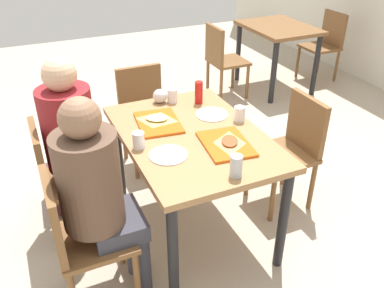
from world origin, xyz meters
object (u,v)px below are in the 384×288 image
at_px(chair_near_left, 59,174).
at_px(person_in_brown_jacket, 98,190).
at_px(tray_red_near, 158,122).
at_px(background_table, 278,37).
at_px(pizza_slice_a, 157,119).
at_px(plastic_cup_c, 172,96).
at_px(chair_left_end, 144,110).
at_px(background_chair_far, 326,41).
at_px(main_table, 192,147).
at_px(plastic_cup_a, 239,114).
at_px(tray_red_far, 226,144).
at_px(pizza_slice_b, 230,142).
at_px(paper_plate_center, 212,114).
at_px(chair_near_right, 77,234).
at_px(background_chair_near, 222,57).
at_px(chair_far_side, 293,144).
at_px(paper_plate_near_edge, 168,155).
at_px(plastic_cup_b, 139,140).
at_px(soda_can, 236,166).
at_px(handbag, 57,188).
at_px(condiment_bottle, 199,93).
at_px(person_in_red, 76,137).
at_px(foil_bundle, 160,96).

relative_size(chair_near_left, person_in_brown_jacket, 0.67).
xyz_separation_m(tray_red_near, background_table, (-1.72, 2.11, -0.14)).
height_order(pizza_slice_a, plastic_cup_c, plastic_cup_c).
height_order(chair_left_end, background_chair_far, same).
xyz_separation_m(main_table, plastic_cup_a, (-0.03, 0.35, 0.15)).
bearing_deg(background_chair_far, background_table, -90.00).
distance_m(tray_red_far, pizza_slice_b, 0.03).
xyz_separation_m(chair_left_end, pizza_slice_b, (1.20, 0.14, 0.30)).
bearing_deg(paper_plate_center, background_chair_far, 125.25).
bearing_deg(chair_near_right, main_table, 110.58).
bearing_deg(background_table, background_chair_near, -90.00).
height_order(chair_far_side, paper_plate_near_edge, chair_far_side).
distance_m(plastic_cup_a, plastic_cup_b, 0.70).
xyz_separation_m(plastic_cup_c, background_table, (-1.45, 1.90, -0.18)).
relative_size(chair_near_left, background_chair_far, 1.00).
xyz_separation_m(plastic_cup_c, background_chair_far, (-1.45, 2.64, -0.32)).
xyz_separation_m(tray_red_far, soda_can, (0.30, -0.10, 0.05)).
bearing_deg(handbag, chair_near_right, 0.94).
bearing_deg(paper_plate_center, condiment_bottle, 180.00).
bearing_deg(background_table, pizza_slice_b, -40.34).
relative_size(paper_plate_center, background_table, 0.24).
bearing_deg(person_in_brown_jacket, person_in_red, 180.00).
bearing_deg(handbag, condiment_bottle, 75.93).
xyz_separation_m(foil_bundle, handbag, (-0.14, -0.79, -0.66)).
distance_m(person_in_red, handbag, 0.70).
height_order(chair_near_right, condiment_bottle, condiment_bottle).
distance_m(chair_near_right, person_in_brown_jacket, 0.28).
distance_m(chair_left_end, background_table, 2.19).
relative_size(pizza_slice_b, soda_can, 1.98).
relative_size(main_table, condiment_bottle, 7.47).
xyz_separation_m(chair_near_left, paper_plate_near_edge, (0.48, 0.57, 0.27)).
height_order(chair_near_right, background_table, chair_near_right).
bearing_deg(tray_red_far, plastic_cup_b, -110.74).
distance_m(person_in_red, tray_red_far, 0.93).
relative_size(chair_near_right, tray_red_far, 2.31).
bearing_deg(foil_bundle, background_chair_near, 138.58).
bearing_deg(background_chair_near, background_chair_far, 90.00).
bearing_deg(tray_red_far, person_in_brown_jacket, -83.44).
bearing_deg(plastic_cup_a, tray_red_far, -43.45).
bearing_deg(chair_far_side, tray_red_far, -72.72).
height_order(paper_plate_center, background_table, paper_plate_center).
distance_m(chair_far_side, plastic_cup_c, 0.93).
xyz_separation_m(paper_plate_near_edge, pizza_slice_a, (-0.41, 0.08, 0.02)).
bearing_deg(condiment_bottle, main_table, -30.24).
xyz_separation_m(person_in_red, plastic_cup_c, (-0.18, 0.72, 0.07)).
bearing_deg(tray_red_near, tray_red_far, 32.61).
relative_size(person_in_brown_jacket, condiment_bottle, 7.76).
relative_size(plastic_cup_b, plastic_cup_c, 1.00).
height_order(condiment_bottle, handbag, condiment_bottle).
bearing_deg(main_table, chair_near_right, -69.42).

